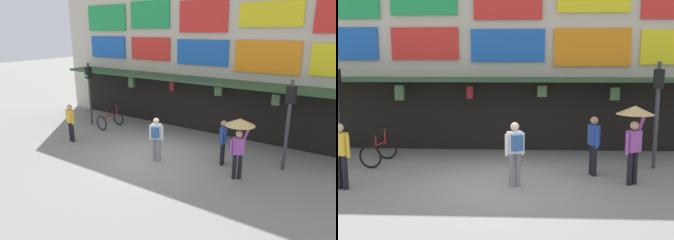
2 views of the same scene
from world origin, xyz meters
The scene contains 8 objects.
ground_plane centered at (0.00, 0.00, 0.00)m, with size 80.00×80.00×0.00m, color gray.
shopfront centered at (0.00, 4.57, 3.96)m, with size 18.00×2.60×8.00m.
traffic_light_far centered at (4.52, 1.76, 2.14)m, with size 0.32×0.35×3.20m.
bicycle_parked centered at (-4.00, 1.90, 0.39)m, with size 0.82×1.22×1.05m.
pedestrian_in_white centered at (2.54, 0.95, 0.95)m, with size 0.30×0.52×1.68m.
pedestrian_in_purple centered at (-4.00, -0.51, 0.95)m, with size 0.52×0.29×1.68m.
pedestrian_in_red centered at (0.35, -0.14, 0.98)m, with size 0.50×0.45×1.68m.
pedestrian_with_umbrella centered at (3.41, 0.17, 1.64)m, with size 0.96×0.96×2.08m.
Camera 2 is at (0.53, -9.33, 3.15)m, focal length 39.64 mm.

